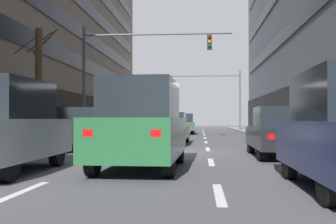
% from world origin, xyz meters
% --- Properties ---
extents(ground_plane, '(120.00, 120.00, 0.00)m').
position_xyz_m(ground_plane, '(0.00, 0.00, 0.00)').
color(ground_plane, '#515156').
extents(lane_stripe_l1_s2, '(0.16, 2.00, 0.01)m').
position_xyz_m(lane_stripe_l1_s2, '(-1.69, -8.00, 0.00)').
color(lane_stripe_l1_s2, silver).
rests_on(lane_stripe_l1_s2, ground).
extents(lane_stripe_l1_s3, '(0.16, 2.00, 0.01)m').
position_xyz_m(lane_stripe_l1_s3, '(-1.69, -3.00, 0.00)').
color(lane_stripe_l1_s3, silver).
rests_on(lane_stripe_l1_s3, ground).
extents(lane_stripe_l1_s4, '(0.16, 2.00, 0.01)m').
position_xyz_m(lane_stripe_l1_s4, '(-1.69, 2.00, 0.00)').
color(lane_stripe_l1_s4, silver).
rests_on(lane_stripe_l1_s4, ground).
extents(lane_stripe_l1_s5, '(0.16, 2.00, 0.01)m').
position_xyz_m(lane_stripe_l1_s5, '(-1.69, 7.00, 0.00)').
color(lane_stripe_l1_s5, silver).
rests_on(lane_stripe_l1_s5, ground).
extents(lane_stripe_l1_s6, '(0.16, 2.00, 0.01)m').
position_xyz_m(lane_stripe_l1_s6, '(-1.69, 12.00, 0.00)').
color(lane_stripe_l1_s6, silver).
rests_on(lane_stripe_l1_s6, ground).
extents(lane_stripe_l1_s7, '(0.16, 2.00, 0.01)m').
position_xyz_m(lane_stripe_l1_s7, '(-1.69, 17.00, 0.00)').
color(lane_stripe_l1_s7, silver).
rests_on(lane_stripe_l1_s7, ground).
extents(lane_stripe_l1_s8, '(0.16, 2.00, 0.01)m').
position_xyz_m(lane_stripe_l1_s8, '(-1.69, 22.00, 0.00)').
color(lane_stripe_l1_s8, silver).
rests_on(lane_stripe_l1_s8, ground).
extents(lane_stripe_l1_s9, '(0.16, 2.00, 0.01)m').
position_xyz_m(lane_stripe_l1_s9, '(-1.69, 27.00, 0.00)').
color(lane_stripe_l1_s9, silver).
rests_on(lane_stripe_l1_s9, ground).
extents(lane_stripe_l1_s10, '(0.16, 2.00, 0.01)m').
position_xyz_m(lane_stripe_l1_s10, '(-1.69, 32.00, 0.00)').
color(lane_stripe_l1_s10, silver).
rests_on(lane_stripe_l1_s10, ground).
extents(lane_stripe_l2_s2, '(0.16, 2.00, 0.01)m').
position_xyz_m(lane_stripe_l2_s2, '(1.69, -8.00, 0.00)').
color(lane_stripe_l2_s2, silver).
rests_on(lane_stripe_l2_s2, ground).
extents(lane_stripe_l2_s3, '(0.16, 2.00, 0.01)m').
position_xyz_m(lane_stripe_l2_s3, '(1.69, -3.00, 0.00)').
color(lane_stripe_l2_s3, silver).
rests_on(lane_stripe_l2_s3, ground).
extents(lane_stripe_l2_s4, '(0.16, 2.00, 0.01)m').
position_xyz_m(lane_stripe_l2_s4, '(1.69, 2.00, 0.00)').
color(lane_stripe_l2_s4, silver).
rests_on(lane_stripe_l2_s4, ground).
extents(lane_stripe_l2_s5, '(0.16, 2.00, 0.01)m').
position_xyz_m(lane_stripe_l2_s5, '(1.69, 7.00, 0.00)').
color(lane_stripe_l2_s5, silver).
rests_on(lane_stripe_l2_s5, ground).
extents(lane_stripe_l2_s6, '(0.16, 2.00, 0.01)m').
position_xyz_m(lane_stripe_l2_s6, '(1.69, 12.00, 0.00)').
color(lane_stripe_l2_s6, silver).
rests_on(lane_stripe_l2_s6, ground).
extents(lane_stripe_l2_s7, '(0.16, 2.00, 0.01)m').
position_xyz_m(lane_stripe_l2_s7, '(1.69, 17.00, 0.00)').
color(lane_stripe_l2_s7, silver).
rests_on(lane_stripe_l2_s7, ground).
extents(lane_stripe_l2_s8, '(0.16, 2.00, 0.01)m').
position_xyz_m(lane_stripe_l2_s8, '(1.69, 22.00, 0.00)').
color(lane_stripe_l2_s8, silver).
rests_on(lane_stripe_l2_s8, ground).
extents(lane_stripe_l2_s9, '(0.16, 2.00, 0.01)m').
position_xyz_m(lane_stripe_l2_s9, '(1.69, 27.00, 0.00)').
color(lane_stripe_l2_s9, silver).
rests_on(lane_stripe_l2_s9, ground).
extents(lane_stripe_l2_s10, '(0.16, 2.00, 0.01)m').
position_xyz_m(lane_stripe_l2_s10, '(1.69, 32.00, 0.00)').
color(lane_stripe_l2_s10, silver).
rests_on(lane_stripe_l2_s10, ground).
extents(car_driving_0, '(1.90, 4.52, 2.18)m').
position_xyz_m(car_driving_0, '(-3.25, -5.74, 1.09)').
color(car_driving_0, black).
rests_on(car_driving_0, ground).
extents(taxi_driving_1, '(1.86, 4.41, 1.83)m').
position_xyz_m(taxi_driving_1, '(-3.35, 11.77, 0.81)').
color(taxi_driving_1, black).
rests_on(taxi_driving_1, ground).
extents(car_driving_2, '(2.08, 4.64, 1.72)m').
position_xyz_m(car_driving_2, '(-3.46, 1.44, 0.85)').
color(car_driving_2, black).
rests_on(car_driving_2, ground).
extents(car_driving_3, '(2.11, 4.60, 1.69)m').
position_xyz_m(car_driving_3, '(-0.08, 18.58, 0.83)').
color(car_driving_3, black).
rests_on(car_driving_3, ground).
extents(car_driving_4, '(1.87, 4.26, 1.58)m').
position_xyz_m(car_driving_4, '(-0.13, 5.08, 0.78)').
color(car_driving_4, black).
rests_on(car_driving_4, ground).
extents(car_driving_5, '(2.06, 4.67, 2.23)m').
position_xyz_m(car_driving_5, '(-0.09, -4.76, 1.11)').
color(car_driving_5, black).
rests_on(car_driving_5, ground).
extents(car_driving_6, '(2.00, 4.57, 2.19)m').
position_xyz_m(car_driving_6, '(-3.41, 20.37, 1.09)').
color(car_driving_6, black).
rests_on(car_driving_6, ground).
extents(car_parked_1, '(1.91, 4.45, 1.66)m').
position_xyz_m(car_parked_1, '(4.02, -1.30, 0.82)').
color(car_parked_1, black).
rests_on(car_parked_1, ground).
extents(traffic_signal_0, '(8.79, 0.35, 6.56)m').
position_xyz_m(traffic_signal_0, '(-2.85, 8.45, 4.67)').
color(traffic_signal_0, '#4C4C51').
rests_on(traffic_signal_0, sidewalk_left).
extents(traffic_signal_1, '(8.90, 0.35, 6.09)m').
position_xyz_m(traffic_signal_1, '(2.71, 26.95, 4.36)').
color(traffic_signal_1, '#4C4C51').
rests_on(traffic_signal_1, sidewalk_right).
extents(street_tree_0, '(1.78, 1.40, 5.50)m').
position_xyz_m(street_tree_0, '(-6.23, 3.57, 2.93)').
color(street_tree_0, '#4C3823').
rests_on(street_tree_0, sidewalk_left).
extents(pedestrian_0, '(0.23, 0.53, 1.73)m').
position_xyz_m(pedestrian_0, '(7.12, 7.74, 1.15)').
color(pedestrian_0, brown).
rests_on(pedestrian_0, sidewalk_right).
extents(pedestrian_1, '(0.30, 0.51, 1.52)m').
position_xyz_m(pedestrian_1, '(6.06, 5.98, 1.01)').
color(pedestrian_1, '#383D59').
rests_on(pedestrian_1, sidewalk_right).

